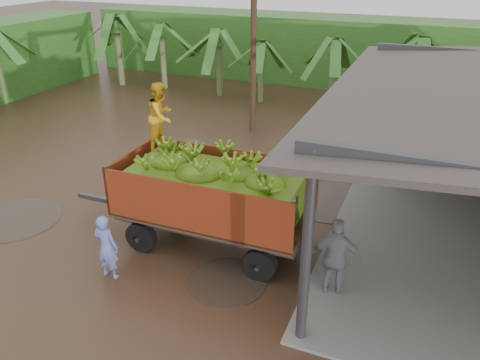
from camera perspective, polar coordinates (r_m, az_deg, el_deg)
name	(u,v)px	position (r m, az deg, el deg)	size (l,w,h in m)	color
ground	(164,203)	(14.22, -9.29, -2.78)	(100.00, 100.00, 0.00)	black
hedge_north	(275,47)	(28.34, 4.27, 15.88)	(22.00, 3.00, 3.60)	#2D661E
banana_trailer	(213,192)	(11.54, -3.37, -1.52)	(6.59, 2.38, 3.91)	#A73717
man_blue	(106,247)	(11.04, -15.97, -7.83)	(0.58, 0.38, 1.60)	#6D74C6
man_grey	(336,258)	(10.22, 11.58, -9.35)	(1.11, 0.46, 1.89)	slate
utility_pole	(254,28)	(18.89, 1.66, 18.07)	(1.20, 0.24, 8.19)	#47301E
banana_plants	(147,77)	(21.47, -11.23, 12.18)	(25.16, 19.71, 4.03)	#2D661E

